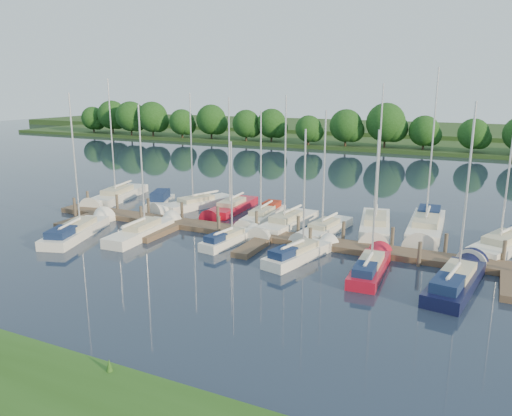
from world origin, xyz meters
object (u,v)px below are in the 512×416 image
at_px(motorboat, 160,203).
at_px(sailboat_s_2, 229,240).
at_px(dock, 266,238).
at_px(sailboat_n_0, 117,197).
at_px(sailboat_n_5, 286,225).

height_order(motorboat, sailboat_s_2, sailboat_s_2).
height_order(dock, sailboat_s_2, sailboat_s_2).
relative_size(sailboat_n_0, sailboat_s_2, 1.59).
height_order(sailboat_n_0, sailboat_s_2, sailboat_n_0).
bearing_deg(dock, sailboat_s_2, -139.42).
height_order(sailboat_n_5, sailboat_s_2, sailboat_n_5).
height_order(sailboat_n_0, motorboat, sailboat_n_0).
relative_size(dock, sailboat_n_0, 3.31).
relative_size(dock, sailboat_s_2, 5.26).
bearing_deg(motorboat, sailboat_n_5, 151.41).
distance_m(motorboat, sailboat_s_2, 13.35).
bearing_deg(sailboat_n_5, motorboat, -1.75).
height_order(dock, motorboat, motorboat).
height_order(sailboat_n_0, sailboat_n_5, sailboat_n_0).
xyz_separation_m(sailboat_n_0, sailboat_s_2, (16.83, -7.62, 0.03)).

